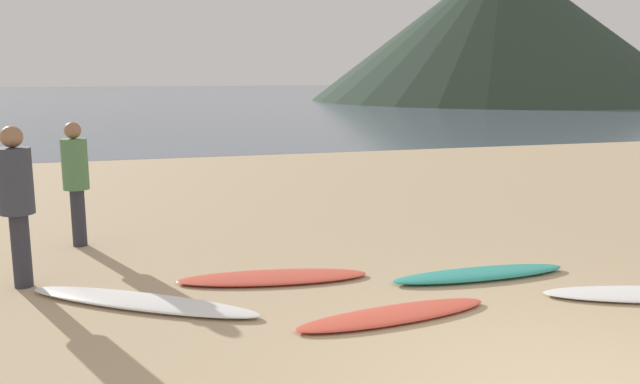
{
  "coord_description": "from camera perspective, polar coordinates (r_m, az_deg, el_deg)",
  "views": [
    {
      "loc": [
        -3.08,
        -3.5,
        2.34
      ],
      "look_at": [
        -0.41,
        5.54,
        0.6
      ],
      "focal_mm": 36.39,
      "sensor_mm": 36.0,
      "label": 1
    }
  ],
  "objects": [
    {
      "name": "surfboard_3",
      "position": [
        7.79,
        13.86,
        -7.0
      ],
      "size": [
        2.18,
        0.47,
        0.09
      ],
      "primitive_type": "ellipsoid",
      "rotation": [
        0.0,
        0.0,
        -0.01
      ],
      "color": "teal",
      "rests_on": "ground"
    },
    {
      "name": "headland_hill",
      "position": [
        59.38,
        15.56,
        13.77
      ],
      "size": [
        32.45,
        32.45,
        12.3
      ],
      "primitive_type": "cone",
      "color": "#28382B",
      "rests_on": "ground"
    },
    {
      "name": "surfboard_1",
      "position": [
        7.5,
        -4.15,
        -7.48
      ],
      "size": [
        2.23,
        0.88,
        0.07
      ],
      "primitive_type": "ellipsoid",
      "rotation": [
        0.0,
        0.0,
        -0.15
      ],
      "color": "#D84C38",
      "rests_on": "ground"
    },
    {
      "name": "person_1",
      "position": [
        9.32,
        -20.7,
        1.51
      ],
      "size": [
        0.34,
        0.34,
        1.69
      ],
      "rotation": [
        0.0,
        0.0,
        2.91
      ],
      "color": "#2D2D38",
      "rests_on": "ground"
    },
    {
      "name": "ground_plane",
      "position": [
        14.06,
        -3.58,
        0.45
      ],
      "size": [
        120.0,
        120.0,
        0.2
      ],
      "primitive_type": "cube",
      "color": "tan",
      "rests_on": "ground"
    },
    {
      "name": "ocean_water",
      "position": [
        68.38,
        -14.06,
        8.19
      ],
      "size": [
        140.0,
        100.0,
        0.01
      ],
      "primitive_type": "cube",
      "color": "slate",
      "rests_on": "ground"
    },
    {
      "name": "surfboard_2",
      "position": [
        6.42,
        6.48,
        -10.66
      ],
      "size": [
        2.08,
        0.7,
        0.07
      ],
      "primitive_type": "ellipsoid",
      "rotation": [
        0.0,
        0.0,
        0.11
      ],
      "color": "#D84C38",
      "rests_on": "ground"
    },
    {
      "name": "surfboard_0",
      "position": [
        6.95,
        -15.43,
        -9.27
      ],
      "size": [
        2.45,
        1.88,
        0.08
      ],
      "primitive_type": "ellipsoid",
      "rotation": [
        0.0,
        0.0,
        -0.6
      ],
      "color": "white",
      "rests_on": "ground"
    },
    {
      "name": "person_0",
      "position": [
        7.74,
        -25.14,
        -0.12
      ],
      "size": [
        0.36,
        0.36,
        1.78
      ],
      "rotation": [
        0.0,
        0.0,
        0.88
      ],
      "color": "#2D2D38",
      "rests_on": "ground"
    }
  ]
}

